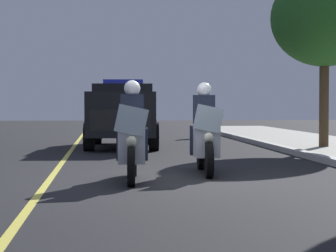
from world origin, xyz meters
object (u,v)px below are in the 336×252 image
police_motorcycle_lead_left (132,140)px  police_suv (123,112)px  police_motorcycle_lead_right (205,136)px  tree_far_back (325,18)px  cyclist_background (208,116)px

police_motorcycle_lead_left → police_suv: police_suv is taller
police_motorcycle_lead_right → police_suv: (-7.59, -1.33, 0.37)m
police_motorcycle_lead_right → tree_far_back: 7.85m
police_motorcycle_lead_left → tree_far_back: bearing=140.2°
police_suv → cyclist_background: police_suv is taller
police_motorcycle_lead_right → cyclist_background: bearing=170.7°
tree_far_back → police_motorcycle_lead_right: bearing=-36.5°
tree_far_back → police_motorcycle_lead_left: bearing=-39.8°
police_motorcycle_lead_left → police_motorcycle_lead_right: 1.76m
police_suv → cyclist_background: size_ratio=2.84×
police_motorcycle_lead_right → police_suv: 7.71m
tree_far_back → police_suv: bearing=-107.4°
police_motorcycle_lead_left → police_motorcycle_lead_right: (-1.06, 1.41, 0.00)m
police_motorcycle_lead_left → tree_far_back: tree_far_back is taller
police_motorcycle_lead_right → cyclist_background: police_motorcycle_lead_right is taller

